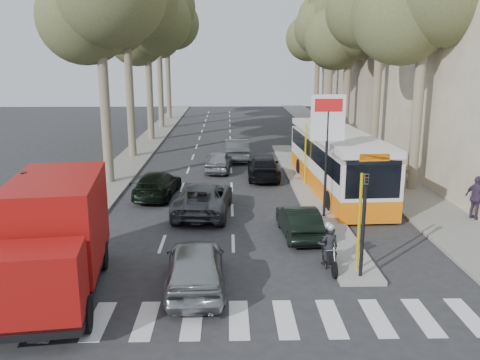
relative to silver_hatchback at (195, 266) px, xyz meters
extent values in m
plane|color=#28282B|center=(2.13, 2.00, -0.78)|extent=(120.00, 120.00, 0.00)
cube|color=gray|center=(10.73, 27.00, -0.72)|extent=(3.20, 70.00, 0.12)
cube|color=gray|center=(-5.87, 30.00, -0.72)|extent=(2.40, 64.00, 0.12)
cube|color=gray|center=(5.38, 13.00, -0.70)|extent=(1.50, 26.00, 0.16)
cube|color=#B7A88E|center=(17.63, 36.00, 7.22)|extent=(11.00, 20.00, 16.00)
cylinder|color=yellow|center=(5.38, 1.00, 0.97)|extent=(0.10, 0.10, 3.50)
cylinder|color=yellow|center=(5.38, 7.00, 0.97)|extent=(0.10, 0.10, 3.50)
cylinder|color=yellow|center=(5.38, 13.00, 0.97)|extent=(0.10, 0.10, 3.50)
cylinder|color=black|center=(5.38, 7.00, 1.82)|extent=(0.12, 0.12, 5.20)
cube|color=white|center=(5.38, 7.00, 3.82)|extent=(1.50, 0.10, 2.00)
cube|color=red|center=(5.38, 6.94, 4.37)|extent=(1.20, 0.02, 0.55)
cylinder|color=black|center=(5.38, 0.50, 0.82)|extent=(0.12, 0.12, 3.20)
imported|color=black|center=(5.38, 0.50, 2.32)|extent=(0.16, 0.41, 1.00)
cylinder|color=black|center=(-5.47, 1.00, 0.82)|extent=(0.12, 0.12, 3.20)
imported|color=black|center=(-5.47, 1.00, 2.32)|extent=(0.16, 0.41, 1.00)
cylinder|color=#6B604C|center=(-5.87, 14.00, 3.42)|extent=(0.56, 0.56, 8.40)
sphere|color=#4A522E|center=(-6.87, 14.60, 8.52)|extent=(5.20, 5.20, 5.20)
cylinder|color=#6B604C|center=(-5.97, 22.00, 3.70)|extent=(0.56, 0.56, 8.96)
sphere|color=#4A522E|center=(-6.97, 22.60, 9.14)|extent=(5.20, 5.20, 5.20)
cylinder|color=#6B604C|center=(-5.77, 30.00, 3.28)|extent=(0.56, 0.56, 8.12)
sphere|color=#4A522E|center=(-6.77, 30.60, 8.21)|extent=(5.20, 5.20, 5.20)
sphere|color=#4A522E|center=(-4.87, 29.20, 9.37)|extent=(5.80, 5.80, 5.80)
sphere|color=#4A522E|center=(-5.57, 31.10, 10.53)|extent=(4.80, 4.80, 4.80)
cylinder|color=#6B604C|center=(-5.87, 38.00, 3.98)|extent=(0.56, 0.56, 9.52)
sphere|color=#4A522E|center=(-6.87, 38.60, 9.76)|extent=(5.20, 5.20, 5.20)
sphere|color=#4A522E|center=(-4.97, 37.20, 11.12)|extent=(5.80, 5.80, 5.80)
cylinder|color=#6B604C|center=(-5.97, 46.00, 3.56)|extent=(0.56, 0.56, 8.68)
sphere|color=#4A522E|center=(-6.97, 46.60, 8.83)|extent=(5.20, 5.20, 5.20)
sphere|color=#4A522E|center=(-5.07, 45.20, 10.07)|extent=(5.80, 5.80, 5.80)
sphere|color=#4A522E|center=(-5.77, 47.10, 11.31)|extent=(4.80, 4.80, 4.80)
cylinder|color=#6B604C|center=(11.13, 12.00, 3.42)|extent=(0.56, 0.56, 8.40)
sphere|color=#4A522E|center=(10.13, 12.60, 8.52)|extent=(5.20, 5.20, 5.20)
cylinder|color=#6B604C|center=(11.23, 20.00, 3.84)|extent=(0.56, 0.56, 9.24)
sphere|color=#4A522E|center=(10.23, 20.60, 9.45)|extent=(5.20, 5.20, 5.20)
cylinder|color=#6B604C|center=(11.03, 28.00, 3.14)|extent=(0.56, 0.56, 7.84)
sphere|color=#4A522E|center=(10.03, 28.60, 7.90)|extent=(5.20, 5.20, 5.20)
sphere|color=#4A522E|center=(11.93, 27.20, 9.02)|extent=(5.80, 5.80, 5.80)
sphere|color=#4A522E|center=(11.23, 29.10, 10.14)|extent=(4.80, 4.80, 4.80)
cylinder|color=#6B604C|center=(11.13, 36.00, 3.70)|extent=(0.56, 0.56, 8.96)
sphere|color=#4A522E|center=(10.13, 36.60, 9.14)|extent=(5.20, 5.20, 5.20)
sphere|color=#4A522E|center=(12.03, 35.20, 10.42)|extent=(5.80, 5.80, 5.80)
sphere|color=#4A522E|center=(11.33, 37.10, 11.70)|extent=(4.80, 4.80, 4.80)
cylinder|color=#6B604C|center=(11.23, 44.00, 3.42)|extent=(0.56, 0.56, 8.40)
sphere|color=#4A522E|center=(10.23, 44.60, 8.52)|extent=(5.20, 5.20, 5.20)
sphere|color=#4A522E|center=(12.13, 43.20, 9.72)|extent=(5.80, 5.80, 5.80)
sphere|color=#4A522E|center=(11.43, 45.10, 10.92)|extent=(4.80, 4.80, 4.80)
imported|color=#94979B|center=(0.00, 0.00, 0.00)|extent=(2.04, 4.65, 1.56)
imported|color=black|center=(3.93, 4.78, -0.14)|extent=(1.60, 3.93, 1.27)
imported|color=#46484D|center=(-0.11, 8.00, -0.05)|extent=(2.83, 5.42, 1.46)
imported|color=black|center=(3.17, 15.00, -0.10)|extent=(2.02, 4.72, 1.36)
imported|color=#9B9DA2|center=(0.43, 17.03, -0.12)|extent=(1.88, 4.00, 1.32)
imported|color=#4D5154|center=(1.63, 20.82, -0.02)|extent=(1.74, 4.65, 1.52)
imported|color=black|center=(-2.68, 11.00, -0.10)|extent=(2.33, 4.80, 1.35)
cube|color=black|center=(-4.17, -0.50, -0.17)|extent=(3.29, 6.93, 0.28)
cylinder|color=black|center=(-2.78, -2.56, -0.28)|extent=(0.46, 1.03, 1.00)
cylinder|color=black|center=(-5.53, 1.34, -0.28)|extent=(0.46, 1.03, 1.00)
cylinder|color=black|center=(-3.33, 1.63, -0.28)|extent=(0.46, 1.03, 1.00)
cube|color=maroon|center=(-3.84, -3.03, 0.83)|extent=(2.63, 1.86, 1.89)
cube|color=black|center=(-3.75, -3.75, 1.06)|extent=(2.22, 0.38, 1.00)
cube|color=maroon|center=(-4.28, 0.38, 1.39)|extent=(3.14, 4.96, 2.78)
cube|color=orange|center=(6.93, 12.19, -0.18)|extent=(3.30, 12.68, 0.98)
cube|color=silver|center=(6.93, 12.19, 1.14)|extent=(3.30, 12.68, 1.64)
cube|color=black|center=(6.93, 12.19, 1.46)|extent=(3.29, 12.18, 0.93)
cube|color=silver|center=(6.93, 12.19, 2.34)|extent=(3.30, 12.68, 0.33)
cube|color=black|center=(7.21, 5.94, 1.30)|extent=(2.41, 0.17, 1.64)
cube|color=orange|center=(7.21, 5.94, 2.26)|extent=(1.31, 0.12, 0.35)
cylinder|color=black|center=(5.87, 8.12, -0.29)|extent=(0.35, 1.06, 1.05)
cylinder|color=black|center=(8.36, 8.23, -0.29)|extent=(0.35, 1.06, 1.05)
cylinder|color=black|center=(5.52, 15.90, -0.29)|extent=(0.35, 1.06, 1.05)
cylinder|color=black|center=(8.01, 16.01, -0.29)|extent=(0.35, 1.06, 1.05)
cylinder|color=black|center=(4.56, 0.69, -0.49)|extent=(0.12, 0.59, 0.58)
cylinder|color=black|center=(4.50, 2.05, -0.49)|extent=(0.12, 0.59, 0.58)
cylinder|color=silver|center=(4.56, 0.75, -0.14)|extent=(0.07, 0.37, 0.73)
cube|color=black|center=(4.53, 1.41, -0.37)|extent=(0.23, 0.69, 0.27)
cube|color=black|center=(4.54, 1.23, -0.12)|extent=(0.29, 0.42, 0.20)
cube|color=black|center=(4.52, 1.69, -0.18)|extent=(0.28, 0.60, 0.11)
cylinder|color=silver|center=(4.56, 0.80, 0.15)|extent=(0.57, 0.06, 0.04)
imported|color=black|center=(4.53, 1.41, 0.03)|extent=(0.57, 0.39, 1.53)
imported|color=black|center=(4.51, 1.78, -0.02)|extent=(0.71, 0.42, 1.43)
sphere|color=#B2B2B7|center=(4.53, 1.37, 0.75)|extent=(0.25, 0.25, 0.25)
sphere|color=#B2B2B7|center=(4.51, 1.75, 0.70)|extent=(0.25, 0.25, 0.25)
imported|color=#42324C|center=(12.03, 6.48, 0.33)|extent=(0.97, 1.28, 1.97)
imported|color=#6D5E52|center=(10.28, 10.99, 0.11)|extent=(1.07, 0.93, 1.54)
camera|label=1|loc=(1.07, -14.88, 6.35)|focal=38.00mm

